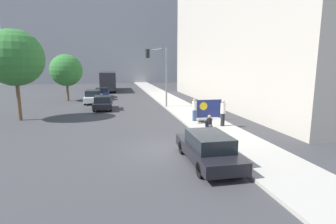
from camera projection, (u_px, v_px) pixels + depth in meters
name	position (u px, v px, depth m)	size (l,w,h in m)	color
ground_plane	(171.00, 151.00, 13.46)	(160.00, 160.00, 0.00)	#38383A
sidewalk_curb	(177.00, 105.00, 28.69)	(3.28, 90.00, 0.15)	#A8A399
building_backdrop_far	(116.00, 34.00, 70.98)	(52.00, 12.00, 25.85)	#99999E
building_backdrop_right	(253.00, 32.00, 29.78)	(10.00, 32.00, 16.36)	#BCB2A3
seated_protester	(209.00, 124.00, 16.05)	(0.96, 0.77, 1.22)	#474C56
jogger_on_sidewalk	(223.00, 113.00, 18.40)	(0.34, 0.34, 1.84)	black
pedestrian_behind	(194.00, 109.00, 20.15)	(0.34, 0.34, 1.73)	#334775
protest_banner	(209.00, 109.00, 20.90)	(2.13, 0.06, 1.55)	slate
traffic_light_pole	(160.00, 67.00, 26.40)	(2.26, 2.03, 6.11)	slate
parked_car_curbside	(208.00, 148.00, 11.71)	(1.81, 4.72, 1.40)	black
car_on_road_nearest	(103.00, 103.00, 26.34)	(1.79, 4.17, 1.39)	black
car_on_road_midblock	(93.00, 97.00, 30.96)	(1.87, 4.69, 1.54)	white
car_on_road_distant	(102.00, 92.00, 36.66)	(1.87, 4.28, 1.36)	navy
city_bus_on_road	(108.00, 80.00, 46.07)	(2.52, 10.96, 3.30)	#232328
street_tree_near_curb	(15.00, 58.00, 20.36)	(4.40, 4.40, 7.17)	brown
street_tree_midblock	(66.00, 70.00, 32.35)	(3.92, 3.92, 5.79)	brown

